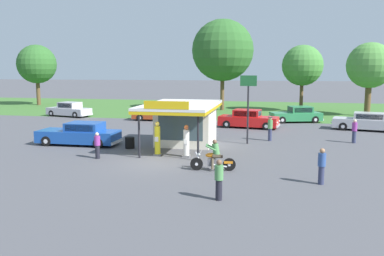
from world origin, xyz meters
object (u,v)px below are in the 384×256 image
Objects in this scene: bystander_admiring_sedan at (354,131)px; bystander_leaning_by_kiosk at (270,128)px; bystander_strolling_foreground at (322,165)px; parked_car_back_row_left at (368,122)px; gas_pump_offside at (186,142)px; parked_car_second_row_spare at (159,113)px; featured_classic_sedan at (80,134)px; bystander_chatting_near_pumps at (219,179)px; bystander_standing_back_lot at (97,145)px; roadside_pole_sign at (248,97)px; spare_tire_stack at (130,143)px; gas_pump_nearside at (157,140)px; motorcycle_with_rider at (214,158)px; parked_car_back_row_far_left at (248,119)px; parked_car_back_row_right at (297,115)px; parked_car_back_row_centre at (69,110)px.

bystander_leaning_by_kiosk reaches higher than bystander_admiring_sedan.
parked_car_back_row_left is at bearing 72.12° from bystander_strolling_foreground.
gas_pump_offside is 16.81m from parked_car_second_row_spare.
featured_classic_sedan is 14.36m from bystander_chatting_near_pumps.
bystander_standing_back_lot is at bearing -85.71° from parked_car_second_row_spare.
gas_pump_offside is 0.40× the size of roadside_pole_sign.
gas_pump_offside is 2.59× the size of spare_tire_stack.
roadside_pole_sign is (-3.83, 9.05, 2.31)m from bystander_strolling_foreground.
bystander_standing_back_lot is at bearing 142.82° from bystander_chatting_near_pumps.
bystander_leaning_by_kiosk is (6.41, 6.31, 0.01)m from gas_pump_nearside.
motorcycle_with_rider is 0.39× the size of parked_car_back_row_left.
parked_car_back_row_left is 3.59× the size of bystander_strolling_foreground.
parked_car_back_row_far_left is 3.13× the size of bystander_leaning_by_kiosk.
featured_classic_sedan is at bearing -152.57° from parked_car_back_row_left.
parked_car_back_row_far_left is at bearing 70.08° from gas_pump_nearside.
gas_pump_nearside is 0.88× the size of motorcycle_with_rider.
parked_car_back_row_right is 10.94m from bystander_admiring_sedan.
featured_classic_sedan is 3.49× the size of bystander_chatting_near_pumps.
parked_car_second_row_spare is (-18.67, 2.82, 0.04)m from parked_car_back_row_left.
bystander_standing_back_lot is (2.97, -3.71, 0.09)m from featured_classic_sedan.
bystander_leaning_by_kiosk reaches higher than parked_car_back_row_centre.
featured_classic_sedan is at bearing 128.70° from bystander_standing_back_lot.
featured_classic_sedan is at bearing 152.69° from motorcycle_with_rider.
roadside_pole_sign is at bearing -165.96° from bystander_admiring_sedan.
bystander_strolling_foreground reaches higher than parked_car_second_row_spare.
bystander_admiring_sedan is at bearing 13.37° from featured_classic_sedan.
parked_car_back_row_far_left is 3.59× the size of bystander_standing_back_lot.
bystander_strolling_foreground is at bearing -31.21° from gas_pump_offside.
bystander_strolling_foreground is at bearing -56.55° from parked_car_second_row_spare.
bystander_standing_back_lot is 3.29m from spare_tire_stack.
featured_classic_sedan is 13.49m from parked_car_second_row_spare.
spare_tire_stack is (-16.62, -11.09, -0.32)m from parked_car_back_row_left.
gas_pump_offside is at bearing -147.53° from bystander_admiring_sedan.
bystander_admiring_sedan is at bearing 32.47° from gas_pump_offside.
roadside_pole_sign is (19.70, -12.13, 2.47)m from parked_car_back_row_centre.
motorcycle_with_rider is at bearing -54.36° from gas_pump_offside.
bystander_leaning_by_kiosk is 1.07× the size of bystander_chatting_near_pumps.
parked_car_back_row_right is 21.95m from bystander_standing_back_lot.
parked_car_back_row_centre is 1.15× the size of roadside_pole_sign.
parked_car_back_row_left is 6.62m from bystander_admiring_sedan.
bystander_chatting_near_pumps is (10.70, -9.57, 0.15)m from featured_classic_sedan.
gas_pump_nearside is 19.19m from parked_car_back_row_left.
gas_pump_nearside reaches higher than parked_car_back_row_far_left.
bystander_leaning_by_kiosk is at bearing 82.51° from bystander_chatting_near_pumps.
bystander_admiring_sedan reaches higher than parked_car_back_row_left.
featured_classic_sedan is at bearing -135.22° from parked_car_back_row_right.
bystander_strolling_foreground is 10.10m from roadside_pole_sign.
gas_pump_nearside is 1.25× the size of bystander_chatting_near_pumps.
featured_classic_sedan is at bearing 138.19° from bystander_chatting_near_pumps.
parked_car_back_row_far_left is 15.79m from bystander_standing_back_lot.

